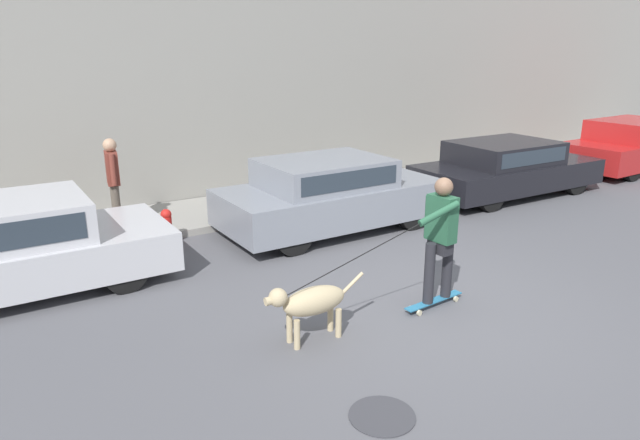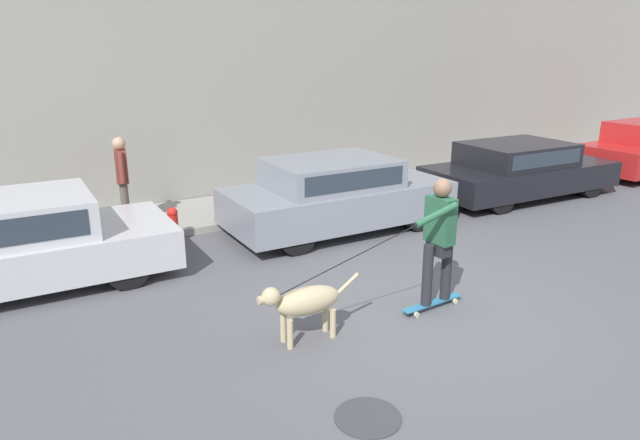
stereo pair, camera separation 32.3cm
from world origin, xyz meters
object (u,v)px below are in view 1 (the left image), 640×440
(parked_car_0, at_px, (4,249))
(fire_hydrant, at_px, (167,227))
(parked_car_2, at_px, (506,169))
(dog, at_px, (311,302))
(parked_car_3, at_px, (633,146))
(parked_car_1, at_px, (330,195))
(pedestrian_with_bag, at_px, (113,178))
(skateboarder, at_px, (440,234))

(parked_car_0, bearing_deg, fire_hydrant, 16.73)
(fire_hydrant, bearing_deg, parked_car_2, -5.43)
(dog, bearing_deg, fire_hydrant, -83.32)
(dog, bearing_deg, parked_car_2, -153.34)
(parked_car_3, height_order, fire_hydrant, parked_car_3)
(parked_car_1, relative_size, fire_hydrant, 6.36)
(parked_car_3, xyz_separation_m, fire_hydrant, (-12.38, 0.71, -0.30))
(parked_car_1, height_order, pedestrian_with_bag, pedestrian_with_bag)
(dog, height_order, skateboarder, skateboarder)
(parked_car_1, height_order, parked_car_3, parked_car_3)
(parked_car_2, bearing_deg, fire_hydrant, 176.13)
(skateboarder, relative_size, fire_hydrant, 4.22)
(skateboarder, bearing_deg, fire_hydrant, -66.14)
(dog, relative_size, fire_hydrant, 1.99)
(parked_car_2, height_order, pedestrian_with_bag, pedestrian_with_bag)
(dog, distance_m, pedestrian_with_bag, 5.21)
(parked_car_2, xyz_separation_m, skateboarder, (-5.26, -3.37, 0.38))
(parked_car_1, distance_m, parked_car_2, 4.66)
(parked_car_2, xyz_separation_m, pedestrian_with_bag, (-7.94, 1.83, 0.41))
(parked_car_2, distance_m, pedestrian_with_bag, 8.16)
(pedestrian_with_bag, relative_size, fire_hydrant, 2.48)
(parked_car_2, relative_size, skateboarder, 1.63)
(dog, relative_size, pedestrian_with_bag, 0.80)
(parked_car_0, xyz_separation_m, parked_car_1, (5.15, 0.00, 0.02))
(parked_car_1, xyz_separation_m, pedestrian_with_bag, (-3.28, 1.84, 0.35))
(parked_car_1, height_order, fire_hydrant, parked_car_1)
(skateboarder, distance_m, fire_hydrant, 4.65)
(parked_car_0, height_order, parked_car_1, parked_car_1)
(parked_car_2, xyz_separation_m, fire_hydrant, (-7.41, 0.70, -0.26))
(parked_car_2, height_order, dog, parked_car_2)
(parked_car_0, xyz_separation_m, dog, (2.73, -3.27, -0.15))
(parked_car_3, xyz_separation_m, skateboarder, (-10.22, -3.36, 0.33))
(parked_car_0, height_order, fire_hydrant, parked_car_0)
(parked_car_0, xyz_separation_m, pedestrian_with_bag, (1.87, 1.84, 0.37))
(skateboarder, xyz_separation_m, fire_hydrant, (-2.15, 4.07, -0.64))
(parked_car_3, height_order, skateboarder, skateboarder)
(parked_car_2, relative_size, pedestrian_with_bag, 2.78)
(skateboarder, bearing_deg, parked_car_2, -151.39)
(dog, distance_m, fire_hydrant, 4.00)
(parked_car_0, relative_size, fire_hydrant, 6.55)
(pedestrian_with_bag, bearing_deg, parked_car_2, -3.49)
(pedestrian_with_bag, bearing_deg, fire_hydrant, -55.53)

